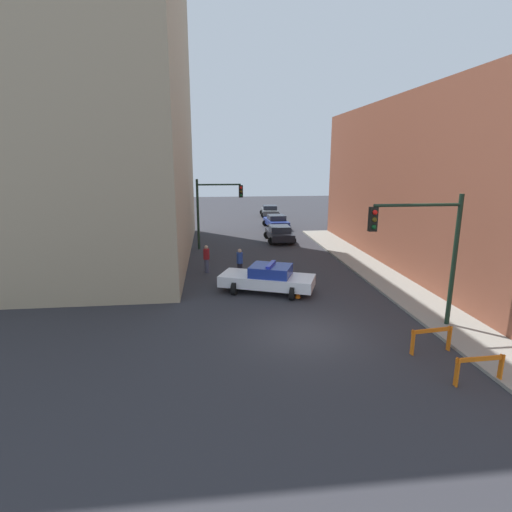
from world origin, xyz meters
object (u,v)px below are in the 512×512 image
pedestrian_corner (206,258)px  barrier_front (480,365)px  traffic_light_far (213,204)px  pedestrian_crossing (240,263)px  parked_car_mid (276,221)px  barrier_mid (432,336)px  parked_car_near (279,233)px  parked_car_far (270,211)px  traffic_light_near (428,242)px  police_car (268,278)px  traffic_cone (298,292)px

pedestrian_corner → barrier_front: size_ratio=1.04×
traffic_light_far → pedestrian_crossing: size_ratio=3.13×
parked_car_mid → barrier_mid: 26.64m
parked_car_near → parked_car_far: same height
barrier_front → parked_car_near: bearing=95.8°
traffic_light_far → barrier_mid: (7.34, -17.72, -2.78)m
pedestrian_crossing → barrier_mid: 11.61m
traffic_light_near → traffic_light_far: traffic_light_near is taller
pedestrian_crossing → pedestrian_corner: (-1.89, 1.19, 0.00)m
barrier_mid → parked_car_far: bearing=90.8°
police_car → parked_car_mid: bearing=11.2°
barrier_mid → traffic_light_near: bearing=71.3°
barrier_front → pedestrian_crossing: bearing=117.4°
parked_car_far → barrier_front: 37.24m
parked_car_far → traffic_cone: size_ratio=6.74×
traffic_cone → police_car: bearing=138.7°
parked_car_mid → pedestrian_crossing: bearing=-108.9°
barrier_front → barrier_mid: (-0.33, 2.07, 0.00)m
pedestrian_corner → parked_car_mid: bearing=-131.9°
traffic_light_far → traffic_cone: bearing=-71.4°
police_car → pedestrian_corner: (-3.12, 4.01, 0.14)m
pedestrian_corner → barrier_mid: 13.64m
barrier_front → barrier_mid: bearing=99.0°
parked_car_near → traffic_light_far: bearing=-157.2°
barrier_mid → pedestrian_crossing: bearing=120.7°
police_car → parked_car_near: (2.79, 12.84, -0.05)m
parked_car_mid → barrier_mid: bearing=-90.4°
traffic_light_far → parked_car_near: size_ratio=1.21×
pedestrian_crossing → traffic_cone: 4.73m
traffic_light_far → barrier_front: bearing=-68.8°
parked_car_mid → police_car: bearing=-103.2°
traffic_cone → parked_car_far: bearing=84.3°
traffic_light_near → pedestrian_corner: (-8.51, 9.13, -2.67)m
traffic_light_near → parked_car_far: 33.26m
traffic_light_near → barrier_mid: traffic_light_near is taller
pedestrian_crossing → parked_car_mid: bearing=-157.3°
traffic_light_near → traffic_cone: 6.55m
traffic_light_far → barrier_front: traffic_light_far is taller
pedestrian_crossing → traffic_light_far: bearing=-130.7°
parked_car_mid → parked_car_far: 8.56m
traffic_light_far → parked_car_far: traffic_light_far is taller
parked_car_mid → barrier_front: bearing=-89.9°
barrier_front → barrier_mid: 2.10m
pedestrian_crossing → barrier_front: bearing=66.3°
pedestrian_corner → parked_car_near: bearing=-142.2°
traffic_light_near → traffic_light_far: size_ratio=1.00×
traffic_light_far → police_car: traffic_light_far is taller
pedestrian_crossing → traffic_cone: bearing=71.3°
parked_car_mid → traffic_cone: bearing=-99.2°
traffic_light_far → parked_car_mid: 11.20m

